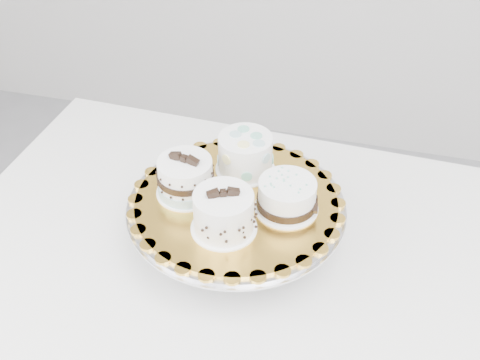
% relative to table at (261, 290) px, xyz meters
% --- Properties ---
extents(table, '(1.23, 0.84, 0.75)m').
position_rel_table_xyz_m(table, '(0.00, 0.00, 0.00)').
color(table, white).
rests_on(table, floor).
extents(cake_stand, '(0.38, 0.38, 0.10)m').
position_rel_table_xyz_m(cake_stand, '(-0.06, 0.03, 0.15)').
color(cake_stand, gray).
rests_on(cake_stand, table).
extents(cake_board, '(0.46, 0.46, 0.01)m').
position_rel_table_xyz_m(cake_board, '(-0.06, 0.03, 0.19)').
color(cake_board, gold).
rests_on(cake_board, cake_stand).
extents(cake_swirl, '(0.13, 0.13, 0.09)m').
position_rel_table_xyz_m(cake_swirl, '(-0.06, -0.05, 0.22)').
color(cake_swirl, white).
rests_on(cake_swirl, cake_board).
extents(cake_banded, '(0.11, 0.11, 0.09)m').
position_rel_table_xyz_m(cake_banded, '(-0.15, 0.03, 0.22)').
color(cake_banded, white).
rests_on(cake_banded, cake_board).
extents(cake_dots, '(0.12, 0.12, 0.07)m').
position_rel_table_xyz_m(cake_dots, '(-0.06, 0.12, 0.22)').
color(cake_dots, white).
rests_on(cake_dots, cake_board).
extents(cake_ribbon, '(0.12, 0.11, 0.06)m').
position_rel_table_xyz_m(cake_ribbon, '(0.03, 0.03, 0.21)').
color(cake_ribbon, white).
rests_on(cake_ribbon, cake_board).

